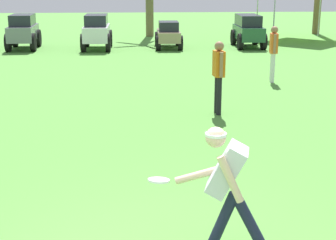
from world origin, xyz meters
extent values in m
cylinder|color=#191E38|center=(0.67, 0.42, 0.36)|extent=(0.37, 0.20, 0.72)
cylinder|color=#191E38|center=(0.97, 0.34, 0.36)|extent=(0.46, 0.22, 0.69)
cube|color=silver|center=(0.71, 0.41, 0.96)|extent=(0.49, 0.43, 0.57)
sphere|color=beige|center=(0.59, 0.44, 1.30)|extent=(0.26, 0.26, 0.21)
cylinder|color=white|center=(0.59, 0.44, 1.33)|extent=(0.26, 0.26, 0.03)
cylinder|color=beige|center=(0.48, 0.66, 0.82)|extent=(0.57, 0.22, 0.27)
cylinder|color=beige|center=(0.70, 0.21, 0.94)|extent=(0.29, 0.15, 0.49)
cylinder|color=white|center=(0.03, 0.79, 0.71)|extent=(0.32, 0.32, 0.06)
cylinder|color=silver|center=(3.64, 9.52, 0.41)|extent=(0.12, 0.12, 0.82)
cylinder|color=silver|center=(3.66, 9.69, 0.41)|extent=(0.12, 0.12, 0.82)
cube|color=orange|center=(3.65, 9.61, 1.09)|extent=(0.25, 0.36, 0.54)
cylinder|color=#936B4C|center=(3.62, 9.40, 1.10)|extent=(0.08, 0.08, 0.52)
cylinder|color=#936B4C|center=(3.68, 9.81, 1.10)|extent=(0.08, 0.08, 0.52)
sphere|color=#936B4C|center=(3.65, 9.61, 1.46)|extent=(0.23, 0.23, 0.20)
cylinder|color=black|center=(1.57, 6.15, 0.41)|extent=(0.12, 0.12, 0.82)
cylinder|color=black|center=(1.56, 6.33, 0.41)|extent=(0.12, 0.12, 0.82)
cube|color=orange|center=(1.57, 6.24, 1.09)|extent=(0.23, 0.36, 0.54)
cylinder|color=#936B4C|center=(1.58, 6.03, 1.10)|extent=(0.08, 0.08, 0.52)
cylinder|color=#936B4C|center=(1.55, 6.44, 1.10)|extent=(0.08, 0.08, 0.52)
sphere|color=#936B4C|center=(1.57, 6.24, 1.46)|extent=(0.22, 0.22, 0.20)
cube|color=slate|center=(-4.74, 17.14, 0.66)|extent=(1.08, 2.39, 0.60)
cube|color=#1E232B|center=(-4.74, 17.19, 1.18)|extent=(0.93, 1.59, 0.44)
cylinder|color=black|center=(-5.26, 17.90, 0.36)|extent=(0.21, 0.73, 0.72)
cylinder|color=black|center=(-4.28, 17.94, 0.36)|extent=(0.21, 0.73, 0.72)
cylinder|color=black|center=(-5.19, 16.34, 0.36)|extent=(0.21, 0.73, 0.72)
cylinder|color=black|center=(-4.21, 16.38, 0.36)|extent=(0.21, 0.73, 0.72)
cube|color=silver|center=(-1.72, 16.87, 0.66)|extent=(0.98, 2.35, 0.60)
cube|color=#1E232B|center=(-1.72, 16.92, 1.18)|extent=(0.87, 1.55, 0.44)
cylinder|color=black|center=(-2.21, 17.65, 0.36)|extent=(0.18, 0.72, 0.72)
cylinder|color=black|center=(-1.23, 17.65, 0.36)|extent=(0.18, 0.72, 0.72)
cylinder|color=black|center=(-2.22, 16.09, 0.36)|extent=(0.18, 0.72, 0.72)
cylinder|color=black|center=(-1.24, 16.09, 0.36)|extent=(0.18, 0.72, 0.72)
cube|color=#998466|center=(1.22, 17.10, 0.51)|extent=(0.94, 2.22, 0.42)
cube|color=#1E232B|center=(1.22, 17.00, 0.91)|extent=(0.81, 1.11, 0.38)
cylinder|color=black|center=(0.79, 17.88, 0.30)|extent=(0.19, 0.60, 0.60)
cylinder|color=black|center=(1.69, 17.86, 0.30)|extent=(0.19, 0.60, 0.60)
cylinder|color=black|center=(0.76, 16.34, 0.30)|extent=(0.19, 0.60, 0.60)
cylinder|color=black|center=(1.66, 16.32, 0.30)|extent=(0.19, 0.60, 0.60)
cube|color=#235133|center=(4.60, 17.15, 0.60)|extent=(1.02, 2.42, 0.55)
cube|color=#1E232B|center=(4.61, 17.30, 1.11)|extent=(0.89, 1.82, 0.46)
cylinder|color=black|center=(4.14, 17.99, 0.33)|extent=(0.20, 0.66, 0.66)
cylinder|color=black|center=(5.10, 17.97, 0.33)|extent=(0.20, 0.66, 0.66)
cylinder|color=black|center=(4.10, 16.32, 0.33)|extent=(0.20, 0.66, 0.66)
cylinder|color=black|center=(5.06, 16.30, 0.33)|extent=(0.20, 0.66, 0.66)
cylinder|color=#B2B5BA|center=(9.06, 21.17, 1.05)|extent=(0.06, 0.06, 2.10)
cylinder|color=#B2B5BA|center=(5.91, 21.17, 1.05)|extent=(0.06, 0.06, 2.10)
cylinder|color=#B2B5BA|center=(5.91, 18.01, 1.05)|extent=(0.06, 0.06, 2.10)
camera|label=1|loc=(-0.21, -4.43, 2.84)|focal=55.00mm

